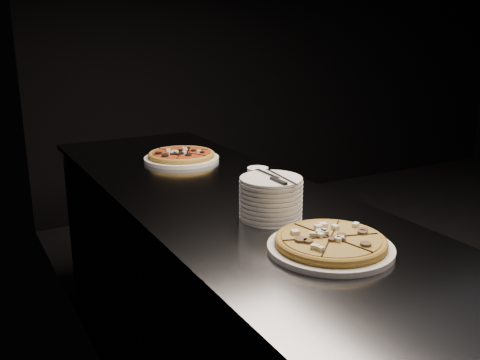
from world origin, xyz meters
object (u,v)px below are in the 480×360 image
counter (232,312)px  plate_stack (271,198)px  pizza_tomato (182,156)px  cutlery (276,178)px  pizza_mushroom (331,243)px  ramekin (258,176)px

counter → plate_stack: 0.58m
pizza_tomato → cutlery: 0.87m
pizza_mushroom → pizza_tomato: size_ratio=1.13×
counter → ramekin: 0.53m
counter → plate_stack: plate_stack is taller
pizza_mushroom → ramekin: 0.65m
counter → pizza_tomato: (0.06, 0.59, 0.48)m
cutlery → ramekin: size_ratio=2.60×
plate_stack → ramekin: 0.37m
pizza_mushroom → cutlery: 0.31m
counter → pizza_tomato: pizza_tomato is taller
pizza_mushroom → plate_stack: (-0.00, 0.30, 0.04)m
pizza_mushroom → plate_stack: plate_stack is taller
pizza_tomato → ramekin: ramekin is taller
counter → cutlery: bearing=-86.9°
plate_stack → cutlery: cutlery is taller
pizza_tomato → ramekin: size_ratio=4.25×
counter → cutlery: (0.01, -0.27, 0.59)m
ramekin → plate_stack: bearing=-114.4°
cutlery → ramekin: cutlery is taller
pizza_mushroom → pizza_tomato: 1.15m
plate_stack → ramekin: (0.15, 0.33, -0.03)m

